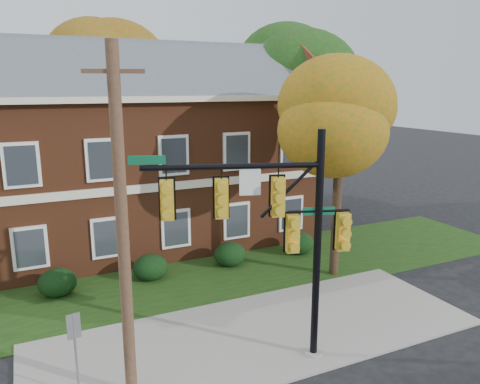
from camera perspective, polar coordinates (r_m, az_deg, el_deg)
name	(u,v)px	position (r m, az deg, el deg)	size (l,w,h in m)	color
ground	(276,351)	(14.61, 4.38, -18.75)	(120.00, 120.00, 0.00)	black
sidewalk	(260,334)	(15.34, 2.47, -16.88)	(14.00, 5.00, 0.08)	gray
grass_strip	(203,277)	(19.45, -4.48, -10.28)	(30.00, 6.00, 0.04)	#193811
apartment_building	(118,143)	(23.28, -14.60, 5.86)	(18.80, 8.80, 9.74)	brown
hedge_left	(57,283)	(18.89, -21.36, -10.24)	(1.40, 1.26, 1.05)	black
hedge_center	(150,267)	(19.34, -10.87, -9.01)	(1.40, 1.26, 1.05)	black
hedge_right	(230,254)	(20.39, -1.23, -7.60)	(1.40, 1.26, 1.05)	black
hedge_far_right	(299,243)	(21.96, 7.19, -6.19)	(1.40, 1.26, 1.05)	black
tree_near_right	(348,112)	(18.62, 13.03, 9.50)	(4.50, 4.25, 8.58)	black
tree_right_rear	(309,77)	(28.26, 8.46, 13.65)	(6.30, 5.95, 10.62)	black
tree_far_rear	(112,66)	(31.11, -15.32, 14.59)	(6.84, 6.46, 11.52)	black
traffic_signal	(276,223)	(12.55, 4.36, -3.76)	(5.62, 1.99, 6.55)	gray
utility_pole	(123,230)	(11.20, -14.13, -4.55)	(1.29, 0.54, 8.61)	#4A3122
sign_post	(75,342)	(12.61, -19.47, -16.83)	(0.33, 0.10, 2.29)	slate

